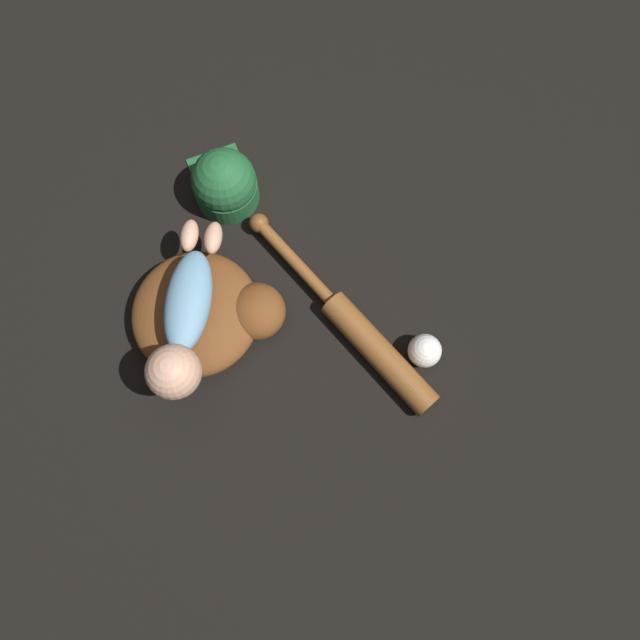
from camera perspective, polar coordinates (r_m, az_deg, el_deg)
name	(u,v)px	position (r m, az deg, el deg)	size (l,w,h in m)	color
ground_plane	(220,322)	(1.40, -9.09, -0.22)	(6.00, 6.00, 0.00)	black
baseball_glove	(206,313)	(1.36, -10.37, 0.66)	(0.35, 0.38, 0.09)	brown
baby_figure	(183,327)	(1.27, -12.42, -0.59)	(0.40, 0.16, 0.11)	#6693B2
baseball_bat	(360,332)	(1.35, 3.68, -1.11)	(0.35, 0.51, 0.06)	brown
baseball	(425,351)	(1.35, 9.54, -2.79)	(0.07, 0.07, 0.07)	white
baseball_cap	(225,183)	(1.46, -8.72, 12.25)	(0.21, 0.20, 0.15)	#1E562D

